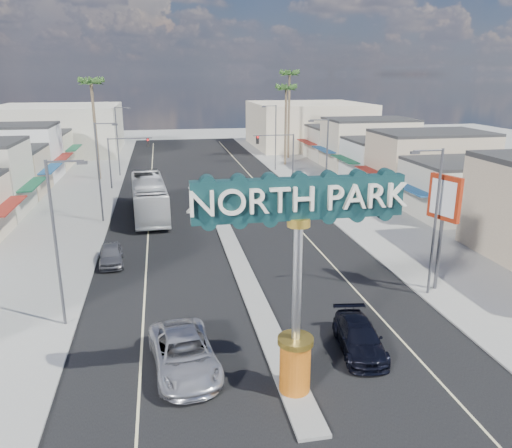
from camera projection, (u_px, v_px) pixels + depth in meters
name	position (u px, v px, depth m)	size (l,w,h in m)	color
ground	(218.00, 216.00, 47.58)	(160.00, 160.00, 0.00)	gray
road	(218.00, 216.00, 47.58)	(20.00, 120.00, 0.01)	black
median_island	(247.00, 281.00, 32.50)	(1.30, 30.00, 0.16)	gray
sidewalk_left	(64.00, 224.00, 45.06)	(8.00, 120.00, 0.12)	gray
sidewalk_right	(357.00, 209.00, 50.06)	(8.00, 120.00, 0.12)	gray
storefront_row_right	(394.00, 157.00, 63.24)	(12.00, 42.00, 6.00)	#B7B29E
backdrop_far_left	(59.00, 129.00, 84.84)	(20.00, 20.00, 8.00)	#B7B29E
backdrop_far_right	(308.00, 125.00, 92.70)	(20.00, 20.00, 8.00)	beige
gateway_sign	(298.00, 263.00, 19.51)	(8.20, 1.50, 9.15)	#D16010
traffic_signal_left	(125.00, 153.00, 57.88)	(5.09, 0.45, 6.00)	#47474C
traffic_signal_right	(279.00, 148.00, 61.16)	(5.09, 0.45, 6.00)	#47474C
streetlight_l_near	(58.00, 236.00, 25.44)	(2.03, 0.22, 9.00)	#47474C
streetlight_l_mid	(100.00, 167.00, 44.26)	(2.03, 0.22, 9.00)	#47474C
streetlight_l_far	(118.00, 138.00, 64.96)	(2.03, 0.22, 9.00)	#47474C
streetlight_r_near	(433.00, 216.00, 29.17)	(2.03, 0.22, 9.00)	#47474C
streetlight_r_mid	(325.00, 160.00, 47.99)	(2.03, 0.22, 9.00)	#47474C
streetlight_r_far	(275.00, 134.00, 68.68)	(2.03, 0.22, 9.00)	#47474C
palm_left_far	(91.00, 87.00, 60.76)	(2.60, 2.60, 13.10)	brown
palm_right_mid	(286.00, 92.00, 71.31)	(2.60, 2.60, 12.10)	brown
palm_right_far	(290.00, 78.00, 76.80)	(2.60, 2.60, 14.10)	brown
suv_left	(184.00, 354.00, 22.65)	(2.75, 5.95, 1.65)	silver
suv_right	(359.00, 337.00, 24.27)	(1.97, 4.86, 1.41)	black
car_parked_left	(111.00, 255.00, 35.46)	(1.65, 4.11, 1.40)	slate
car_parked_right	(295.00, 202.00, 49.83)	(1.52, 4.36, 1.44)	white
city_bus	(149.00, 197.00, 47.45)	(2.97, 12.71, 3.54)	silver
bank_pylon_sign	(444.00, 204.00, 29.71)	(0.97, 2.22, 7.19)	#47474C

